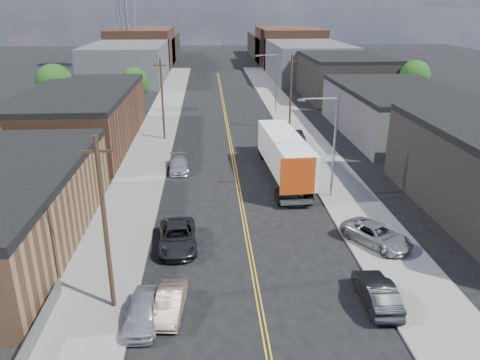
{
  "coord_description": "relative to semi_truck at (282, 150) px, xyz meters",
  "views": [
    {
      "loc": [
        -2.66,
        -12.57,
        16.01
      ],
      "look_at": [
        -0.17,
        23.25,
        2.5
      ],
      "focal_mm": 35.0,
      "sensor_mm": 36.0,
      "label": 1
    }
  ],
  "objects": [
    {
      "name": "ground",
      "position": [
        -4.5,
        28.88,
        -2.55
      ],
      "size": [
        260.0,
        260.0,
        0.0
      ],
      "primitive_type": "plane",
      "color": "black",
      "rests_on": "ground"
    },
    {
      "name": "centerline",
      "position": [
        -4.5,
        13.88,
        -2.54
      ],
      "size": [
        0.32,
        120.0,
        0.01
      ],
      "primitive_type": "cube",
      "color": "gold",
      "rests_on": "ground"
    },
    {
      "name": "sidewalk_left",
      "position": [
        -14.0,
        13.88,
        -2.47
      ],
      "size": [
        5.0,
        140.0,
        0.15
      ],
      "primitive_type": "cube",
      "color": "slate",
      "rests_on": "ground"
    },
    {
      "name": "sidewalk_right",
      "position": [
        5.0,
        13.88,
        -2.47
      ],
      "size": [
        5.0,
        140.0,
        0.15
      ],
      "primitive_type": "cube",
      "color": "slate",
      "rests_on": "ground"
    },
    {
      "name": "warehouse_brown",
      "position": [
        -22.5,
        12.88,
        0.75
      ],
      "size": [
        12.0,
        26.0,
        6.6
      ],
      "color": "#523020",
      "rests_on": "ground"
    },
    {
      "name": "industrial_right_b",
      "position": [
        17.5,
        14.88,
        0.5
      ],
      "size": [
        14.0,
        24.0,
        6.1
      ],
      "color": "#3D3D40",
      "rests_on": "ground"
    },
    {
      "name": "industrial_right_c",
      "position": [
        17.5,
        40.88,
        1.25
      ],
      "size": [
        14.0,
        22.0,
        7.6
      ],
      "color": "black",
      "rests_on": "ground"
    },
    {
      "name": "skyline_left_a",
      "position": [
        -24.5,
        63.88,
        1.45
      ],
      "size": [
        16.0,
        30.0,
        8.0
      ],
      "primitive_type": "cube",
      "color": "#3D3D40",
      "rests_on": "ground"
    },
    {
      "name": "skyline_right_a",
      "position": [
        15.5,
        63.88,
        1.45
      ],
      "size": [
        16.0,
        30.0,
        8.0
      ],
      "primitive_type": "cube",
      "color": "#3D3D40",
      "rests_on": "ground"
    },
    {
      "name": "skyline_left_b",
      "position": [
        -24.5,
        88.88,
        2.45
      ],
      "size": [
        16.0,
        26.0,
        10.0
      ],
      "primitive_type": "cube",
      "color": "#523020",
      "rests_on": "ground"
    },
    {
      "name": "skyline_right_b",
      "position": [
        15.5,
        88.88,
        2.45
      ],
      "size": [
        16.0,
        26.0,
        10.0
      ],
      "primitive_type": "cube",
      "color": "#523020",
      "rests_on": "ground"
    },
    {
      "name": "skyline_left_c",
      "position": [
        -24.5,
        108.88,
        0.95
      ],
      "size": [
        16.0,
        40.0,
        7.0
      ],
      "primitive_type": "cube",
      "color": "black",
      "rests_on": "ground"
    },
    {
      "name": "skyline_right_c",
      "position": [
        15.5,
        108.88,
        0.95
      ],
      "size": [
        16.0,
        40.0,
        7.0
      ],
      "primitive_type": "cube",
      "color": "black",
      "rests_on": "ground"
    },
    {
      "name": "streetlight_near",
      "position": [
        3.1,
        -6.12,
        2.78
      ],
      "size": [
        3.39,
        0.25,
        9.0
      ],
      "color": "gray",
      "rests_on": "ground"
    },
    {
      "name": "streetlight_far",
      "position": [
        3.1,
        28.88,
        2.78
      ],
      "size": [
        3.39,
        0.25,
        9.0
      ],
      "color": "gray",
      "rests_on": "ground"
    },
    {
      "name": "utility_pole_left_near",
      "position": [
        -12.7,
        -21.12,
        2.59
      ],
      "size": [
        1.6,
        0.26,
        10.0
      ],
      "color": "black",
      "rests_on": "ground"
    },
    {
      "name": "utility_pole_left_far",
      "position": [
        -12.7,
        13.88,
        2.59
      ],
      "size": [
        1.6,
        0.26,
        10.0
      ],
      "color": "black",
      "rests_on": "ground"
    },
    {
      "name": "utility_pole_right",
      "position": [
        3.7,
        16.88,
        2.59
      ],
      "size": [
        1.6,
        0.26,
        10.0
      ],
      "color": "black",
      "rests_on": "ground"
    },
    {
      "name": "tree_left_mid",
      "position": [
        -28.44,
        23.88,
        2.94
      ],
      "size": [
        5.1,
        5.04,
        8.37
      ],
      "color": "black",
      "rests_on": "ground"
    },
    {
      "name": "tree_left_far",
      "position": [
        -18.44,
        30.88,
        2.02
      ],
      "size": [
        4.35,
        4.2,
        6.97
      ],
      "color": "black",
      "rests_on": "ground"
    },
    {
      "name": "tree_right_far",
      "position": [
        25.56,
        28.88,
        2.63
      ],
      "size": [
        4.85,
        4.76,
        7.91
      ],
      "color": "black",
      "rests_on": "ground"
    },
    {
      "name": "semi_truck",
      "position": [
        0.0,
        0.0,
        0.0
      ],
      "size": [
        3.66,
        17.17,
        4.47
      ],
      "rotation": [
        0.0,
        0.0,
        0.06
      ],
      "color": "silver",
      "rests_on": "ground"
    },
    {
      "name": "car_left_a",
      "position": [
        -10.9,
        -22.63,
        -1.82
      ],
      "size": [
        1.79,
        4.29,
        1.45
      ],
      "primitive_type": "imported",
      "rotation": [
        0.0,
        0.0,
        -0.02
      ],
      "color": "#BABEBF",
      "rests_on": "ground"
    },
    {
      "name": "car_left_b",
      "position": [
        -9.5,
        -21.86,
        -1.88
      ],
      "size": [
        1.79,
        4.14,
        1.33
      ],
      "primitive_type": "imported",
      "rotation": [
        0.0,
        0.0,
        -0.1
      ],
      "color": "#8F755D",
      "rests_on": "ground"
    },
    {
      "name": "car_left_c",
      "position": [
        -9.5,
        -14.27,
        -1.77
      ],
      "size": [
        2.93,
        5.75,
        1.55
      ],
      "primitive_type": "imported",
      "rotation": [
        0.0,
        0.0,
        0.06
      ],
      "color": "black",
      "rests_on": "ground"
    },
    {
      "name": "car_left_d",
      "position": [
        -10.32,
        1.89,
        -1.87
      ],
      "size": [
        2.34,
        4.85,
        1.36
      ],
      "primitive_type": "imported",
      "rotation": [
        0.0,
        0.0,
        0.09
      ],
      "color": "#A4A7A9",
      "rests_on": "ground"
    },
    {
      "name": "car_right_oncoming",
      "position": [
        2.1,
        -21.83,
        -1.77
      ],
      "size": [
        1.76,
        4.76,
        1.56
      ],
      "primitive_type": "imported",
      "rotation": [
        0.0,
        0.0,
        3.12
      ],
      "color": "black",
      "rests_on": "ground"
    },
    {
      "name": "car_right_lot_a",
      "position": [
        4.45,
        -15.12,
        -1.67
      ],
      "size": [
        4.79,
        5.68,
        1.45
      ],
      "primitive_type": "imported",
      "rotation": [
        0.0,
        0.0,
        0.56
      ],
      "color": "#999B9E",
      "rests_on": "sidewalk_right"
    },
    {
      "name": "car_right_lot_c",
      "position": [
        3.7,
        10.75,
        -1.63
      ],
      "size": [
        2.14,
        4.64,
        1.54
      ],
      "primitive_type": "imported",
      "rotation": [
        0.0,
        0.0,
        -0.07
      ],
      "color": "black",
      "rests_on": "sidewalk_right"
    }
  ]
}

